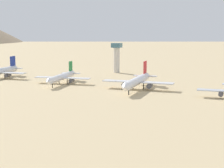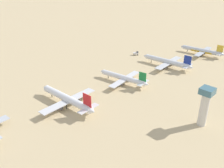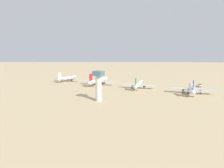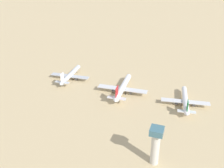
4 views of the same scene
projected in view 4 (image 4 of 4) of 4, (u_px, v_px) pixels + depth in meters
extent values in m
plane|color=tan|center=(186.00, 106.00, 200.25)|extent=(1800.00, 1800.00, 0.00)
cylinder|color=white|center=(185.00, 100.00, 200.07)|extent=(39.36, 9.63, 4.13)
cone|color=white|center=(184.00, 87.00, 218.76)|extent=(4.02, 4.50, 4.05)
cone|color=white|center=(187.00, 114.00, 181.58)|extent=(3.54, 4.11, 3.72)
cube|color=#197A38|center=(188.00, 106.00, 182.84)|extent=(5.98, 1.22, 7.62)
cube|color=silver|center=(187.00, 111.00, 184.25)|extent=(5.29, 13.42, 0.39)
cube|color=silver|center=(185.00, 102.00, 198.97)|extent=(10.61, 37.39, 0.49)
cylinder|color=#4C4C54|center=(176.00, 102.00, 201.54)|extent=(4.88, 3.12, 2.50)
cylinder|color=#4C4C54|center=(194.00, 103.00, 199.26)|extent=(4.88, 3.12, 2.50)
cylinder|color=black|center=(184.00, 93.00, 214.23)|extent=(0.48, 0.48, 4.16)
cylinder|color=black|center=(181.00, 104.00, 199.30)|extent=(0.48, 0.48, 4.16)
cylinder|color=black|center=(189.00, 105.00, 198.31)|extent=(0.48, 0.48, 4.16)
cylinder|color=white|center=(123.00, 87.00, 217.97)|extent=(44.98, 7.24, 4.73)
cone|color=white|center=(129.00, 75.00, 238.90)|extent=(4.24, 4.85, 4.63)
cone|color=white|center=(115.00, 101.00, 197.26)|extent=(3.72, 4.44, 4.25)
cube|color=red|center=(117.00, 92.00, 198.62)|extent=(6.86, 0.82, 8.71)
cube|color=silver|center=(117.00, 98.00, 200.25)|extent=(4.82, 15.13, 0.45)
cube|color=silver|center=(122.00, 89.00, 216.74)|extent=(8.59, 42.58, 0.56)
cylinder|color=#4C4C54|center=(114.00, 89.00, 220.22)|extent=(5.38, 3.15, 2.86)
cylinder|color=#4C4C54|center=(131.00, 91.00, 216.51)|extent=(5.38, 3.15, 2.86)
cylinder|color=black|center=(127.00, 82.00, 233.86)|extent=(0.55, 0.55, 4.75)
cylinder|color=black|center=(118.00, 91.00, 217.39)|extent=(0.55, 0.55, 4.75)
cylinder|color=black|center=(126.00, 92.00, 215.78)|extent=(0.55, 0.55, 4.75)
cylinder|color=silver|center=(71.00, 74.00, 242.35)|extent=(39.57, 6.75, 4.16)
cone|color=silver|center=(79.00, 66.00, 260.80)|extent=(3.76, 4.30, 4.07)
cone|color=silver|center=(61.00, 84.00, 224.09)|extent=(3.30, 3.94, 3.74)
cube|color=white|center=(62.00, 77.00, 225.29)|extent=(6.03, 0.78, 7.66)
cube|color=#B6BBC5|center=(62.00, 82.00, 226.72)|extent=(4.36, 13.33, 0.39)
cube|color=#B6BBC5|center=(70.00, 76.00, 241.26)|extent=(7.92, 37.47, 0.49)
cylinder|color=#4C4C54|center=(64.00, 76.00, 244.27)|extent=(4.75, 2.81, 2.52)
cylinder|color=#4C4C54|center=(77.00, 78.00, 241.11)|extent=(4.75, 2.81, 2.52)
cylinder|color=black|center=(77.00, 71.00, 256.35)|extent=(0.48, 0.48, 4.18)
cylinder|color=black|center=(67.00, 78.00, 241.80)|extent=(0.48, 0.48, 4.18)
cylinder|color=black|center=(72.00, 78.00, 240.44)|extent=(0.48, 0.48, 4.18)
cylinder|color=white|center=(71.00, 75.00, 242.49)|extent=(21.89, 5.59, 4.16)
cylinder|color=beige|center=(155.00, 149.00, 141.20)|extent=(4.80, 4.80, 20.24)
cube|color=#3F6B7A|center=(157.00, 131.00, 135.85)|extent=(7.20, 7.20, 3.60)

